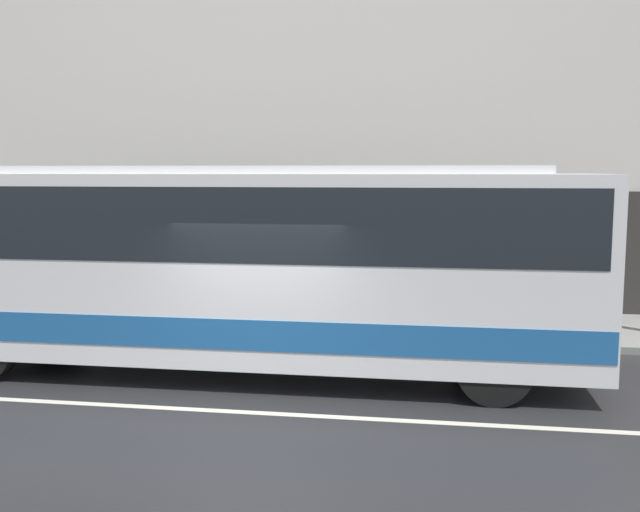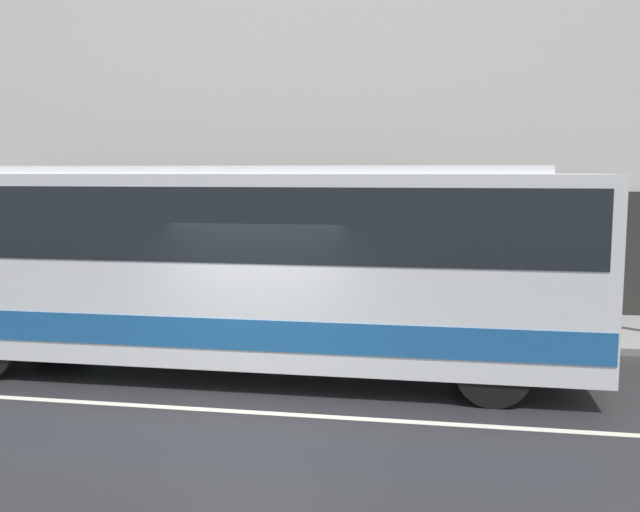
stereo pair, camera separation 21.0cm
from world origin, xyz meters
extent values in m
plane|color=#262628|center=(0.00, 0.00, 0.00)|extent=(60.00, 60.00, 0.00)
cube|color=gray|center=(0.00, 5.57, 0.07)|extent=(60.00, 3.14, 0.13)
cube|color=silver|center=(0.00, 7.29, 5.78)|extent=(60.00, 0.30, 11.56)
cube|color=#2D2B28|center=(0.00, 7.13, 1.40)|extent=(60.00, 0.06, 2.80)
cube|color=beige|center=(0.00, 0.00, 0.00)|extent=(54.00, 0.14, 0.01)
cube|color=white|center=(-0.95, 1.91, 1.77)|extent=(11.73, 2.47, 2.84)
cube|color=#1E5999|center=(-0.95, 1.91, 0.90)|extent=(11.68, 2.49, 0.45)
cube|color=black|center=(-0.95, 1.91, 2.47)|extent=(11.38, 2.49, 1.08)
cube|color=orange|center=(4.87, 1.91, 3.00)|extent=(0.12, 1.85, 0.28)
cube|color=white|center=(-0.95, 1.91, 3.25)|extent=(9.97, 2.10, 0.12)
cylinder|color=black|center=(3.32, 0.84, 0.53)|extent=(1.06, 0.28, 1.06)
cylinder|color=black|center=(3.32, 2.99, 0.53)|extent=(1.06, 0.28, 1.06)
cylinder|color=black|center=(-4.42, 2.99, 0.53)|extent=(1.06, 0.28, 1.06)
cylinder|color=#1E5933|center=(-4.71, 5.15, 0.85)|extent=(0.36, 0.36, 1.43)
sphere|color=tan|center=(-4.71, 5.15, 1.70)|extent=(0.26, 0.26, 0.26)
camera|label=1|loc=(2.42, -9.01, 3.23)|focal=40.00mm
camera|label=2|loc=(2.62, -8.97, 3.23)|focal=40.00mm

